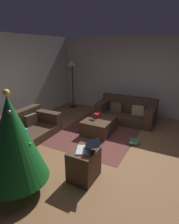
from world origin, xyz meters
name	(u,v)px	position (x,y,z in m)	size (l,w,h in m)	color
ground_plane	(108,157)	(0.00, 0.00, 0.00)	(6.40, 6.40, 0.00)	brown
rear_partition	(0,84)	(0.00, 3.14, 1.30)	(6.40, 0.12, 2.60)	#BCB7B2
corner_partition	(145,77)	(3.14, 0.00, 1.30)	(0.12, 6.40, 2.60)	#B5B0AB
couch_left	(24,129)	(-0.18, 2.25, 0.25)	(1.76, 1.03, 0.65)	#473323
couch_right	(127,112)	(2.25, 0.29, 0.29)	(0.89, 1.78, 0.75)	#473323
ottoman	(99,126)	(1.03, 0.69, 0.20)	(0.94, 0.72, 0.39)	#473323
gift_box	(98,115)	(1.16, 0.79, 0.45)	(0.21, 0.14, 0.11)	red
tv_remote	(92,120)	(0.84, 0.81, 0.41)	(0.05, 0.16, 0.02)	black
christmas_tree	(13,140)	(-1.57, 0.89, 0.93)	(0.97, 0.97, 1.69)	brown
side_table	(84,164)	(-0.81, 0.12, 0.28)	(0.52, 0.44, 0.56)	#4C3323
laptop	(87,148)	(-0.79, 0.07, 0.62)	(0.45, 0.49, 0.17)	silver
book_stack	(134,142)	(0.86, -0.35, 0.04)	(0.32, 0.27, 0.07)	#B7332D
corner_lamp	(72,66)	(2.67, 2.58, 1.56)	(0.36, 0.36, 1.83)	black
area_rug	(99,132)	(1.03, 0.69, 0.00)	(2.60, 2.00, 0.01)	brown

